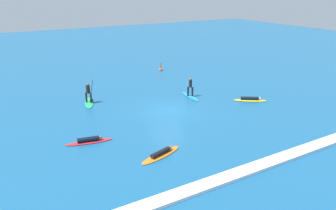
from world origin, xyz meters
TOP-DOWN VIEW (x-y plane):
  - ground_plane at (0.00, 0.00)m, footprint 120.00×120.00m
  - surfer_on_green_board at (-5.09, 5.14)m, footprint 1.55×3.06m
  - surfer_on_orange_board at (-4.26, -6.43)m, footprint 3.25×1.59m
  - surfer_on_red_board at (-7.51, -2.47)m, footprint 3.13×1.17m
  - surfer_on_blue_board at (3.64, 2.10)m, footprint 0.83×3.10m
  - surfer_on_yellow_board at (7.67, -1.61)m, footprint 2.80×2.23m
  - marker_buoy at (6.19, 12.34)m, footprint 0.42×0.42m
  - wave_crest at (0.00, -10.51)m, footprint 18.06×0.90m

SIDE VIEW (x-z plane):
  - ground_plane at x=0.00m, z-range 0.00..0.00m
  - wave_crest at x=0.00m, z-range 0.00..0.18m
  - surfer_on_orange_board at x=-4.26m, z-range -0.06..0.32m
  - surfer_on_yellow_board at x=7.67m, z-range -0.06..0.33m
  - surfer_on_red_board at x=-7.51m, z-range -0.06..0.35m
  - marker_buoy at x=6.19m, z-range -0.34..0.72m
  - surfer_on_blue_board at x=3.64m, z-range -0.46..1.39m
  - surfer_on_green_board at x=-5.09m, z-range -0.53..1.61m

